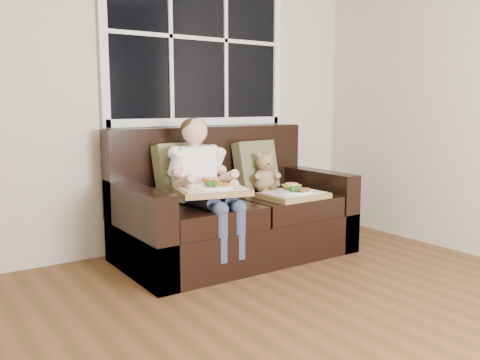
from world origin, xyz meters
TOP-DOWN VIEW (x-y plane):
  - window_back at (0.74, 2.48)m, footprint 1.62×0.04m
  - loveseat at (0.74, 2.02)m, footprint 1.70×0.92m
  - pillow_left at (0.40, 2.17)m, footprint 0.43×0.25m
  - pillow_right at (1.09, 2.17)m, footprint 0.41×0.23m
  - child at (0.42, 1.90)m, footprint 0.40×0.60m
  - teddy_bear at (1.07, 2.03)m, footprint 0.22×0.26m
  - tray_left at (0.40, 1.71)m, footprint 0.53×0.45m
  - tray_right at (1.08, 1.69)m, footprint 0.46×0.36m

SIDE VIEW (x-z plane):
  - loveseat at x=0.74m, z-range -0.17..0.79m
  - tray_right at x=1.08m, z-range 0.43..0.53m
  - tray_left at x=0.40m, z-range 0.52..0.63m
  - teddy_bear at x=1.07m, z-range 0.42..0.74m
  - pillow_right at x=1.09m, z-range 0.44..0.84m
  - pillow_left at x=0.40m, z-range 0.44..0.86m
  - child at x=0.42m, z-range 0.20..1.11m
  - window_back at x=0.74m, z-range 0.96..2.33m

